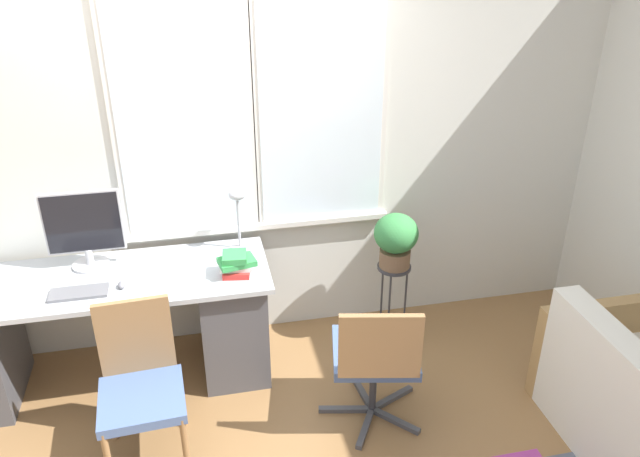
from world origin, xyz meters
name	(u,v)px	position (x,y,z in m)	size (l,w,h in m)	color
ground_plane	(226,399)	(0.00, 0.00, 0.00)	(14.00, 14.00, 0.00)	olive
wall_back_with_window	(205,151)	(0.02, 0.76, 1.36)	(9.00, 0.12, 2.70)	silver
desk	(108,328)	(-0.67, 0.34, 0.41)	(2.01, 0.68, 0.76)	#B2B7BC
monitor	(84,229)	(-0.74, 0.52, 1.01)	(0.46, 0.22, 0.49)	silver
keyboard	(79,293)	(-0.77, 0.19, 0.77)	(0.32, 0.14, 0.02)	slate
mouse	(122,285)	(-0.53, 0.21, 0.78)	(0.04, 0.07, 0.04)	slate
desk_lamp	(238,207)	(0.19, 0.55, 1.05)	(0.12, 0.12, 0.41)	#ADADB2
book_stack	(236,264)	(0.13, 0.22, 0.83)	(0.24, 0.18, 0.14)	red
desk_chair_wooden	(140,383)	(-0.45, -0.30, 0.46)	(0.46, 0.47, 0.89)	olive
office_chair_swivel	(376,357)	(0.84, -0.36, 0.47)	(0.62, 0.62, 0.87)	#47474C
plant_stand	(394,276)	(1.19, 0.40, 0.50)	(0.23, 0.23, 0.59)	#333338
potted_plant	(396,238)	(1.19, 0.40, 0.80)	(0.29, 0.29, 0.38)	brown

